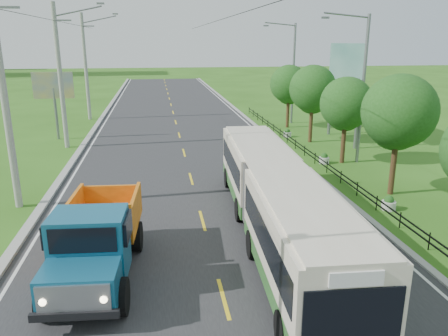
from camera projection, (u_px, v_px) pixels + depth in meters
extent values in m
plane|color=#2C5B15|center=(224.00, 299.00, 13.12)|extent=(240.00, 240.00, 0.00)
cube|color=#28282B|center=(182.00, 146.00, 32.09)|extent=(14.00, 120.00, 0.02)
cube|color=#9E9E99|center=(81.00, 149.00, 31.02)|extent=(0.40, 120.00, 0.15)
cube|color=#9E9E99|center=(276.00, 142.00, 33.13)|extent=(0.30, 120.00, 0.10)
cube|color=silver|center=(89.00, 149.00, 31.11)|extent=(0.12, 120.00, 0.00)
cube|color=silver|center=(270.00, 143.00, 33.07)|extent=(0.12, 120.00, 0.00)
cube|color=yellow|center=(224.00, 298.00, 13.12)|extent=(0.12, 2.20, 0.00)
cube|color=black|center=(315.00, 159.00, 27.50)|extent=(0.04, 40.00, 0.60)
cylinder|color=gray|center=(4.00, 100.00, 19.04)|extent=(0.32, 0.32, 10.00)
cube|color=slate|center=(4.00, 7.00, 18.05)|extent=(1.20, 0.10, 0.10)
cylinder|color=gray|center=(60.00, 78.00, 30.42)|extent=(0.32, 0.32, 10.00)
cube|color=slate|center=(62.00, 20.00, 29.43)|extent=(1.20, 0.10, 0.10)
cube|color=slate|center=(100.00, 3.00, 29.51)|extent=(0.50, 0.18, 0.12)
cylinder|color=gray|center=(86.00, 68.00, 41.81)|extent=(0.32, 0.32, 10.00)
cube|color=slate|center=(88.00, 26.00, 40.82)|extent=(1.20, 0.10, 0.10)
cube|color=slate|center=(115.00, 14.00, 40.89)|extent=(0.50, 0.18, 0.12)
cylinder|color=#382314|center=(394.00, 162.00, 21.68)|extent=(0.28, 0.28, 3.36)
sphere|color=#1E4C15|center=(399.00, 111.00, 20.98)|extent=(3.60, 3.60, 3.60)
sphere|color=#1E4C15|center=(396.00, 124.00, 21.68)|extent=(2.64, 2.64, 2.64)
cylinder|color=#382314|center=(344.00, 139.00, 27.42)|extent=(0.28, 0.28, 3.02)
sphere|color=#1E4C15|center=(346.00, 103.00, 26.79)|extent=(3.24, 3.24, 3.24)
sphere|color=#1E4C15|center=(345.00, 112.00, 27.47)|extent=(2.38, 2.38, 2.38)
cylinder|color=#382314|center=(311.00, 121.00, 33.08)|extent=(0.28, 0.28, 3.25)
sphere|color=#1E4C15|center=(313.00, 89.00, 32.40)|extent=(3.48, 3.48, 3.48)
sphere|color=#1E4C15|center=(313.00, 97.00, 33.10)|extent=(2.55, 2.55, 2.55)
cylinder|color=#382314|center=(288.00, 110.00, 38.80)|extent=(0.28, 0.28, 3.08)
sphere|color=#1E4C15|center=(289.00, 84.00, 38.15)|extent=(3.30, 3.30, 3.30)
sphere|color=#1E4C15|center=(289.00, 91.00, 38.84)|extent=(2.42, 2.42, 2.42)
cylinder|color=slate|center=(363.00, 91.00, 26.73)|extent=(0.20, 0.20, 9.00)
cylinder|color=slate|center=(347.00, 15.00, 25.29)|extent=(2.80, 0.10, 0.34)
cube|color=slate|center=(325.00, 18.00, 25.15)|extent=(0.45, 0.16, 0.12)
cylinder|color=slate|center=(293.00, 74.00, 40.01)|extent=(0.20, 0.20, 9.00)
cylinder|color=slate|center=(280.00, 24.00, 38.58)|extent=(2.80, 0.10, 0.34)
cube|color=slate|center=(266.00, 26.00, 38.43)|extent=(0.45, 0.16, 0.12)
cylinder|color=silver|center=(389.00, 205.00, 20.02)|extent=(0.64, 0.64, 0.40)
sphere|color=#1E4C15|center=(389.00, 200.00, 19.95)|extent=(0.44, 0.44, 0.44)
cylinder|color=silver|center=(324.00, 160.00, 27.61)|extent=(0.64, 0.64, 0.40)
sphere|color=#1E4C15|center=(324.00, 156.00, 27.54)|extent=(0.44, 0.44, 0.44)
cylinder|color=silver|center=(287.00, 134.00, 35.20)|extent=(0.64, 0.64, 0.40)
sphere|color=#1E4C15|center=(287.00, 131.00, 35.13)|extent=(0.44, 0.44, 0.44)
cylinder|color=slate|center=(56.00, 114.00, 33.93)|extent=(0.20, 0.20, 4.00)
cube|color=yellow|center=(53.00, 85.00, 33.32)|extent=(3.00, 0.15, 2.00)
cylinder|color=slate|center=(358.00, 114.00, 30.83)|extent=(0.24, 0.24, 5.00)
cylinder|color=slate|center=(330.00, 104.00, 35.58)|extent=(0.24, 0.24, 5.00)
cube|color=#144C47|center=(346.00, 64.00, 32.28)|extent=(0.20, 6.00, 3.00)
cube|color=#2D6629|center=(303.00, 272.00, 13.13)|extent=(2.85, 7.51, 0.54)
cube|color=beige|center=(305.00, 234.00, 12.79)|extent=(2.85, 7.51, 1.90)
cube|color=black|center=(305.00, 234.00, 12.78)|extent=(2.85, 6.92, 0.94)
cube|color=#2D6629|center=(256.00, 186.00, 20.90)|extent=(2.82, 7.02, 0.54)
cube|color=beige|center=(257.00, 161.00, 20.56)|extent=(2.82, 7.02, 1.90)
cube|color=black|center=(257.00, 161.00, 20.55)|extent=(2.83, 6.43, 0.94)
cube|color=#4C4C4C|center=(274.00, 195.00, 16.86)|extent=(2.37, 1.11, 2.35)
cube|color=black|center=(353.00, 315.00, 9.28)|extent=(2.22, 0.17, 1.28)
cylinder|color=black|center=(284.00, 330.00, 10.88)|extent=(0.37, 1.04, 1.03)
cylinder|color=black|center=(370.00, 325.00, 11.10)|extent=(0.37, 1.04, 1.03)
cylinder|color=black|center=(252.00, 244.00, 15.50)|extent=(0.37, 1.04, 1.03)
cylinder|color=black|center=(313.00, 241.00, 15.72)|extent=(0.37, 1.04, 1.03)
cylinder|color=black|center=(239.00, 209.00, 18.70)|extent=(0.37, 1.04, 1.03)
cylinder|color=black|center=(290.00, 208.00, 18.92)|extent=(0.37, 1.04, 1.03)
cylinder|color=black|center=(228.00, 178.00, 23.03)|extent=(0.37, 1.04, 1.03)
cylinder|color=black|center=(269.00, 176.00, 23.25)|extent=(0.37, 1.04, 1.03)
cube|color=#145678|center=(80.00, 285.00, 11.84)|extent=(2.18, 1.53, 0.99)
cube|color=#145678|center=(90.00, 244.00, 13.12)|extent=(2.29, 1.74, 1.98)
cube|color=black|center=(89.00, 229.00, 12.98)|extent=(2.49, 1.46, 0.69)
cube|color=black|center=(98.00, 259.00, 14.15)|extent=(1.41, 6.01, 0.25)
cube|color=orange|center=(105.00, 212.00, 15.48)|extent=(2.49, 3.13, 1.29)
cylinder|color=black|center=(45.00, 300.00, 12.10)|extent=(0.42, 1.11, 1.09)
cylinder|color=black|center=(121.00, 297.00, 12.26)|extent=(0.42, 1.11, 1.09)
cylinder|color=black|center=(79.00, 238.00, 15.90)|extent=(0.42, 1.11, 1.09)
cylinder|color=black|center=(137.00, 236.00, 16.06)|extent=(0.42, 1.11, 1.09)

